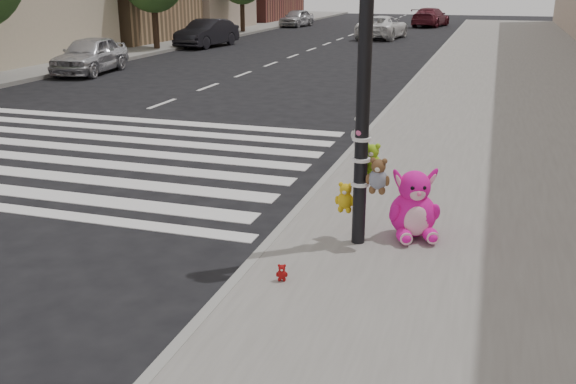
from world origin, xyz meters
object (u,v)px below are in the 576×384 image
at_px(signal_pole, 365,113).
at_px(car_white_near, 382,27).
at_px(red_teddy, 282,272).
at_px(car_dark_far, 207,33).
at_px(pink_bunny, 414,209).
at_px(car_silver_far, 90,55).

relative_size(signal_pole, car_white_near, 0.87).
distance_m(red_teddy, car_dark_far, 26.86).
bearing_deg(car_white_near, red_teddy, 103.19).
bearing_deg(pink_bunny, car_silver_far, 114.12).
relative_size(signal_pole, pink_bunny, 4.43).
relative_size(pink_bunny, car_white_near, 0.20).
distance_m(pink_bunny, car_silver_far, 17.99).
bearing_deg(car_silver_far, pink_bunny, -51.28).
xyz_separation_m(signal_pole, pink_bunny, (0.59, 0.36, -1.23)).
relative_size(signal_pole, red_teddy, 20.87).
bearing_deg(red_teddy, pink_bunny, 39.20).
distance_m(car_silver_far, car_dark_far, 10.01).
relative_size(car_silver_far, car_white_near, 0.84).
bearing_deg(car_silver_far, car_dark_far, 82.40).
relative_size(car_dark_far, car_white_near, 0.90).
xyz_separation_m(red_teddy, car_dark_far, (-11.84, 24.11, 0.44)).
distance_m(car_silver_far, car_white_near, 18.95).
bearing_deg(signal_pole, pink_bunny, 31.12).
xyz_separation_m(car_dark_far, car_white_near, (7.52, 7.39, -0.04)).
bearing_deg(car_silver_far, car_white_near, 59.01).
height_order(pink_bunny, car_silver_far, car_silver_far).
bearing_deg(signal_pole, car_dark_far, 118.59).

